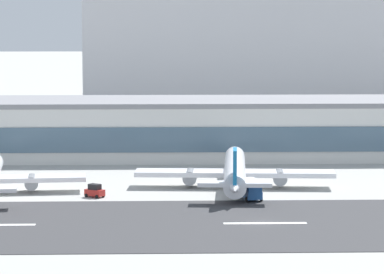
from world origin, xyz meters
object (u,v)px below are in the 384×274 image
terminal_building (225,128)px  distant_hotel_block (302,32)px  service_box_truck_0 (251,189)px  airliner_blue_tail_gate_1 (235,172)px  service_baggage_tug_1 (95,191)px

terminal_building → distant_hotel_block: distant_hotel_block is taller
service_box_truck_0 → distant_hotel_block: bearing=160.3°
distant_hotel_block → airliner_blue_tail_gate_1: size_ratio=3.19×
airliner_blue_tail_gate_1 → distant_hotel_block: bearing=-7.7°
airliner_blue_tail_gate_1 → service_baggage_tug_1: bearing=113.4°
terminal_building → distant_hotel_block: (31.02, 110.31, 18.04)m
distant_hotel_block → terminal_building: bearing=-105.7°
terminal_building → service_box_truck_0: 52.45m
terminal_building → distant_hotel_block: size_ratio=1.41×
terminal_building → service_box_truck_0: (0.99, -52.26, -4.29)m
distant_hotel_block → service_baggage_tug_1: 170.46m
service_box_truck_0 → terminal_building: bearing=171.8°
distant_hotel_block → service_box_truck_0: size_ratio=21.36×
airliner_blue_tail_gate_1 → service_box_truck_0: airliner_blue_tail_gate_1 is taller
airliner_blue_tail_gate_1 → service_baggage_tug_1: 25.10m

